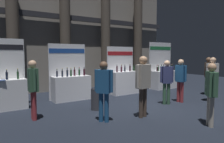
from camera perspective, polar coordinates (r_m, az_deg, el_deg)
ground_plane at (r=7.67m, az=8.19°, el=-9.29°), size 24.00×24.00×0.00m
hall_colonnade at (r=11.44m, az=-8.05°, el=11.58°), size 11.14×1.02×6.68m
exhibitor_booth_0 at (r=7.87m, az=-27.86°, el=-4.90°), size 1.62×0.72×2.39m
exhibitor_booth_1 at (r=8.66m, az=-11.16°, el=-3.76°), size 1.58×0.66×2.27m
exhibitor_booth_2 at (r=9.88m, az=3.28°, el=-2.52°), size 1.51×0.66×2.21m
exhibitor_booth_3 at (r=11.67m, az=13.91°, el=-1.54°), size 1.64×0.66×2.48m
trash_bin at (r=7.07m, az=-4.29°, el=-7.49°), size 0.36×0.36×0.71m
visitor_0 at (r=6.16m, az=8.45°, el=-2.41°), size 0.58×0.32×1.80m
visitor_1 at (r=8.46m, az=18.13°, el=-1.46°), size 0.30×0.47×1.66m
visitor_2 at (r=7.96m, az=14.65°, el=-1.97°), size 0.42×0.35×1.63m
visitor_4 at (r=5.70m, az=-2.26°, el=-4.10°), size 0.39×0.43×1.66m
visitor_5 at (r=6.28m, az=-20.65°, el=-3.41°), size 0.25×0.50×1.69m
visitor_6 at (r=5.92m, az=25.33°, el=-4.37°), size 0.43×0.45×1.63m
visitor_7 at (r=10.50m, az=24.69°, el=-0.21°), size 0.58×0.31×1.71m
visitor_8 at (r=9.07m, az=25.61°, el=-0.85°), size 0.61×0.28×1.73m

